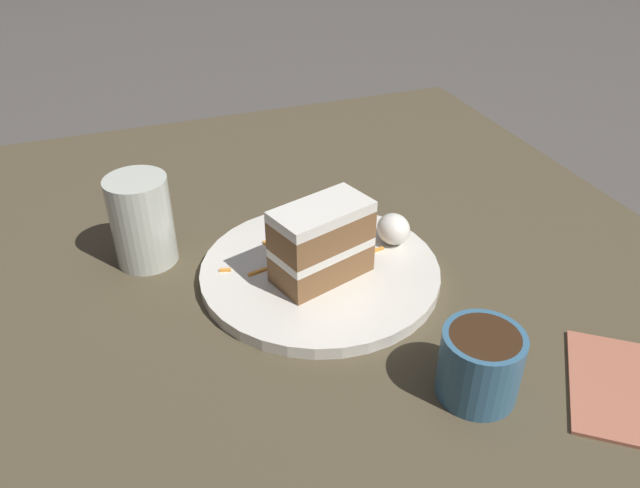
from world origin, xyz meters
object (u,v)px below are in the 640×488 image
cream_dollop (393,229)px  orange_garnish (316,218)px  cake_slice (322,242)px  drinking_glass (143,226)px  coffee_mug (480,362)px  plate (320,271)px

cream_dollop → orange_garnish: cream_dollop is taller
cake_slice → drinking_glass: (0.13, 0.19, -0.01)m
coffee_mug → cream_dollop: bearing=-7.0°
plate → coffee_mug: (-0.23, -0.08, 0.03)m
cake_slice → orange_garnish: cake_slice is taller
drinking_glass → cream_dollop: bearing=-107.1°
plate → coffee_mug: size_ratio=3.72×
cake_slice → plate: bearing=-32.0°
plate → orange_garnish: bearing=-17.6°
plate → cream_dollop: 0.11m
cream_dollop → plate: bearing=100.1°
plate → drinking_glass: drinking_glass is taller
orange_garnish → coffee_mug: bearing=-172.6°
coffee_mug → plate: bearing=18.4°
cream_dollop → orange_garnish: size_ratio=0.83×
plate → drinking_glass: 0.23m
cream_dollop → drinking_glass: drinking_glass is taller
orange_garnish → drinking_glass: 0.23m
plate → cake_slice: bearing=165.7°
plate → drinking_glass: size_ratio=2.53×
cake_slice → drinking_glass: bearing=38.1°
cream_dollop → drinking_glass: bearing=72.9°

